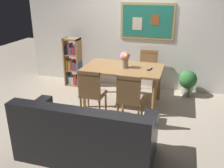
% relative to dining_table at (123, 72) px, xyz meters
% --- Properties ---
extents(ground_plane, '(12.00, 12.00, 0.00)m').
position_rel_dining_table_xyz_m(ground_plane, '(0.03, -0.39, -0.66)').
color(ground_plane, tan).
extents(wall_back_with_painting, '(5.20, 0.14, 2.60)m').
position_rel_dining_table_xyz_m(wall_back_with_painting, '(0.03, 1.06, 0.65)').
color(wall_back_with_painting, silver).
rests_on(wall_back_with_painting, ground_plane).
extents(dining_table, '(1.49, 0.92, 0.75)m').
position_rel_dining_table_xyz_m(dining_table, '(0.00, 0.00, 0.00)').
color(dining_table, '#9E7042').
rests_on(dining_table, ground_plane).
extents(dining_chair_near_right, '(0.40, 0.41, 0.91)m').
position_rel_dining_table_xyz_m(dining_chair_near_right, '(0.32, -0.81, -0.12)').
color(dining_chair_near_right, '#9E7042').
rests_on(dining_chair_near_right, ground_plane).
extents(dining_chair_far_right, '(0.40, 0.41, 0.91)m').
position_rel_dining_table_xyz_m(dining_chair_far_right, '(0.37, 0.78, -0.12)').
color(dining_chair_far_right, '#9E7042').
rests_on(dining_chair_far_right, ground_plane).
extents(dining_chair_near_left, '(0.40, 0.41, 0.91)m').
position_rel_dining_table_xyz_m(dining_chair_near_left, '(-0.35, -0.77, -0.12)').
color(dining_chair_near_left, '#9E7042').
rests_on(dining_chair_near_left, ground_plane).
extents(leather_couch, '(1.80, 0.84, 0.84)m').
position_rel_dining_table_xyz_m(leather_couch, '(-0.06, -1.80, -0.35)').
color(leather_couch, black).
rests_on(leather_couch, ground_plane).
extents(bookshelf, '(0.36, 0.28, 1.11)m').
position_rel_dining_table_xyz_m(bookshelf, '(-1.35, 0.67, -0.14)').
color(bookshelf, '#9E7042').
rests_on(bookshelf, ground_plane).
extents(potted_ivy, '(0.38, 0.38, 0.61)m').
position_rel_dining_table_xyz_m(potted_ivy, '(1.23, 0.75, -0.34)').
color(potted_ivy, '#B2ADA3').
rests_on(potted_ivy, ground_plane).
extents(flower_vase, '(0.19, 0.20, 0.31)m').
position_rel_dining_table_xyz_m(flower_vase, '(0.04, -0.02, 0.27)').
color(flower_vase, tan).
rests_on(flower_vase, dining_table).
extents(tv_remote, '(0.08, 0.16, 0.02)m').
position_rel_dining_table_xyz_m(tv_remote, '(0.51, -0.01, 0.11)').
color(tv_remote, black).
rests_on(tv_remote, dining_table).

